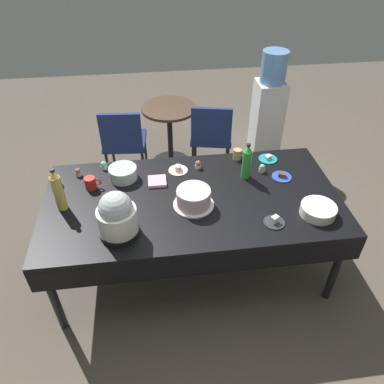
% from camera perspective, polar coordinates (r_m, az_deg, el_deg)
% --- Properties ---
extents(ground, '(9.00, 9.00, 0.00)m').
position_cam_1_polar(ground, '(3.26, -0.00, -10.97)').
color(ground, brown).
extents(potluck_table, '(2.20, 1.10, 0.75)m').
position_cam_1_polar(potluck_table, '(2.77, -0.00, -1.80)').
color(potluck_table, black).
rests_on(potluck_table, ground).
extents(frosted_layer_cake, '(0.30, 0.30, 0.14)m').
position_cam_1_polar(frosted_layer_cake, '(2.62, 0.27, -0.94)').
color(frosted_layer_cake, silver).
rests_on(frosted_layer_cake, potluck_table).
extents(slow_cooker, '(0.27, 0.27, 0.34)m').
position_cam_1_polar(slow_cooker, '(2.40, -11.57, -3.70)').
color(slow_cooker, black).
rests_on(slow_cooker, potluck_table).
extents(glass_salad_bowl, '(0.22, 0.22, 0.10)m').
position_cam_1_polar(glass_salad_bowl, '(2.94, -10.66, 2.92)').
color(glass_salad_bowl, '#B2C6BC').
rests_on(glass_salad_bowl, potluck_table).
extents(ceramic_snack_bowl, '(0.25, 0.25, 0.07)m').
position_cam_1_polar(ceramic_snack_bowl, '(2.72, 18.99, -2.66)').
color(ceramic_snack_bowl, silver).
rests_on(ceramic_snack_bowl, potluck_table).
extents(dessert_plate_cobalt, '(0.16, 0.16, 0.04)m').
position_cam_1_polar(dessert_plate_cobalt, '(3.01, 13.76, 2.39)').
color(dessert_plate_cobalt, '#2D4CB2').
rests_on(dessert_plate_cobalt, potluck_table).
extents(dessert_plate_teal, '(0.16, 0.16, 0.04)m').
position_cam_1_polar(dessert_plate_teal, '(3.20, 11.71, 5.12)').
color(dessert_plate_teal, teal).
rests_on(dessert_plate_teal, potluck_table).
extents(dessert_plate_cream, '(0.16, 0.16, 0.05)m').
position_cam_1_polar(dessert_plate_cream, '(3.00, -2.17, 3.51)').
color(dessert_plate_cream, beige).
rests_on(dessert_plate_cream, potluck_table).
extents(dessert_plate_charcoal, '(0.15, 0.15, 0.06)m').
position_cam_1_polar(dessert_plate_charcoal, '(2.58, 12.66, -4.47)').
color(dessert_plate_charcoal, '#2D2D33').
rests_on(dessert_plate_charcoal, potluck_table).
extents(cupcake_lemon, '(0.05, 0.05, 0.07)m').
position_cam_1_polar(cupcake_lemon, '(3.09, -13.54, 4.05)').
color(cupcake_lemon, beige).
rests_on(cupcake_lemon, potluck_table).
extents(cupcake_berry, '(0.05, 0.05, 0.07)m').
position_cam_1_polar(cupcake_berry, '(3.01, -20.04, 1.49)').
color(cupcake_berry, beige).
rests_on(cupcake_berry, potluck_table).
extents(cupcake_mint, '(0.05, 0.05, 0.07)m').
position_cam_1_polar(cupcake_mint, '(3.02, 0.97, 4.28)').
color(cupcake_mint, beige).
rests_on(cupcake_mint, potluck_table).
extents(cupcake_vanilla, '(0.05, 0.05, 0.07)m').
position_cam_1_polar(cupcake_vanilla, '(3.03, 10.84, 3.64)').
color(cupcake_vanilla, beige).
rests_on(cupcake_vanilla, potluck_table).
extents(cupcake_cocoa, '(0.05, 0.05, 0.07)m').
position_cam_1_polar(cupcake_cocoa, '(3.07, -17.27, 2.96)').
color(cupcake_cocoa, beige).
rests_on(cupcake_cocoa, potluck_table).
extents(soda_bottle_lime_soda, '(0.07, 0.07, 0.30)m').
position_cam_1_polar(soda_bottle_lime_soda, '(2.89, 8.51, 4.64)').
color(soda_bottle_lime_soda, green).
rests_on(soda_bottle_lime_soda, potluck_table).
extents(soda_bottle_ginger_ale, '(0.07, 0.07, 0.34)m').
position_cam_1_polar(soda_bottle_ginger_ale, '(2.71, -20.07, 0.24)').
color(soda_bottle_ginger_ale, gold).
rests_on(soda_bottle_ginger_ale, potluck_table).
extents(coffee_mug_tan, '(0.11, 0.07, 0.09)m').
position_cam_1_polar(coffee_mug_tan, '(3.15, 7.11, 5.86)').
color(coffee_mug_tan, tan).
rests_on(coffee_mug_tan, potluck_table).
extents(coffee_mug_red, '(0.12, 0.08, 0.10)m').
position_cam_1_polar(coffee_mug_red, '(2.90, -15.45, 1.36)').
color(coffee_mug_red, '#B2231E').
rests_on(coffee_mug_red, potluck_table).
extents(paper_napkin_stack, '(0.14, 0.14, 0.02)m').
position_cam_1_polar(paper_napkin_stack, '(2.88, -5.43, 1.67)').
color(paper_napkin_stack, pink).
rests_on(paper_napkin_stack, potluck_table).
extents(maroon_chair_left, '(0.48, 0.48, 0.85)m').
position_cam_1_polar(maroon_chair_left, '(3.99, -10.56, 8.06)').
color(maroon_chair_left, navy).
rests_on(maroon_chair_left, ground).
extents(maroon_chair_right, '(0.52, 0.52, 0.85)m').
position_cam_1_polar(maroon_chair_right, '(4.03, 3.02, 9.06)').
color(maroon_chair_right, navy).
rests_on(maroon_chair_right, ground).
extents(round_cafe_table, '(0.60, 0.60, 0.72)m').
position_cam_1_polar(round_cafe_table, '(4.17, -3.48, 10.28)').
color(round_cafe_table, '#473323').
rests_on(round_cafe_table, ground).
extents(water_cooler, '(0.32, 0.32, 1.24)m').
position_cam_1_polar(water_cooler, '(4.43, 11.75, 12.62)').
color(water_cooler, silver).
rests_on(water_cooler, ground).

